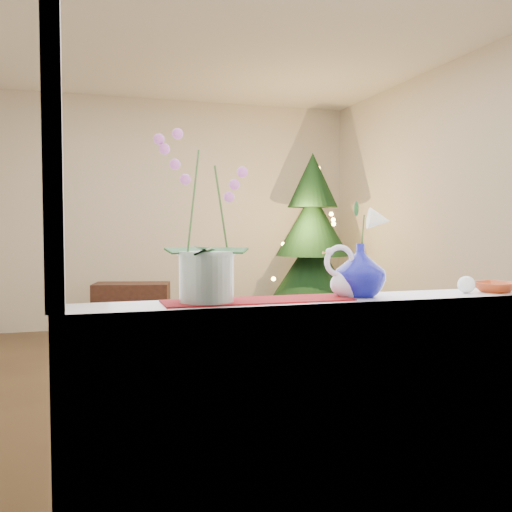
{
  "coord_description": "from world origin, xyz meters",
  "views": [
    {
      "loc": [
        -1.0,
        -4.36,
        1.2
      ],
      "look_at": [
        -0.09,
        -1.4,
        1.03
      ],
      "focal_mm": 40.0,
      "sensor_mm": 36.0,
      "label": 1
    }
  ],
  "objects_px": {
    "paperweight": "(466,285)",
    "amber_dish": "(495,288)",
    "swan": "(351,273)",
    "orchid_pot": "(206,217)",
    "side_table": "(132,311)",
    "blue_vase": "(360,266)",
    "xmas_tree": "(312,242)"
  },
  "relations": [
    {
      "from": "paperweight",
      "to": "amber_dish",
      "type": "height_order",
      "value": "paperweight"
    },
    {
      "from": "swan",
      "to": "orchid_pot",
      "type": "bearing_deg",
      "value": -167.16
    },
    {
      "from": "orchid_pot",
      "to": "side_table",
      "type": "bearing_deg",
      "value": 88.95
    },
    {
      "from": "swan",
      "to": "side_table",
      "type": "height_order",
      "value": "swan"
    },
    {
      "from": "amber_dish",
      "to": "side_table",
      "type": "distance_m",
      "value": 4.4
    },
    {
      "from": "paperweight",
      "to": "side_table",
      "type": "bearing_deg",
      "value": 103.54
    },
    {
      "from": "blue_vase",
      "to": "paperweight",
      "type": "relative_size",
      "value": 3.37
    },
    {
      "from": "orchid_pot",
      "to": "swan",
      "type": "height_order",
      "value": "orchid_pot"
    },
    {
      "from": "blue_vase",
      "to": "side_table",
      "type": "relative_size",
      "value": 0.3
    },
    {
      "from": "swan",
      "to": "amber_dish",
      "type": "bearing_deg",
      "value": 10.77
    },
    {
      "from": "swan",
      "to": "blue_vase",
      "type": "height_order",
      "value": "blue_vase"
    },
    {
      "from": "swan",
      "to": "paperweight",
      "type": "relative_size",
      "value": 3.21
    },
    {
      "from": "paperweight",
      "to": "orchid_pot",
      "type": "bearing_deg",
      "value": 179.31
    },
    {
      "from": "amber_dish",
      "to": "side_table",
      "type": "xyz_separation_m",
      "value": [
        -1.15,
        4.19,
        -0.64
      ]
    },
    {
      "from": "xmas_tree",
      "to": "side_table",
      "type": "xyz_separation_m",
      "value": [
        -2.04,
        0.08,
        -0.72
      ]
    },
    {
      "from": "orchid_pot",
      "to": "paperweight",
      "type": "relative_size",
      "value": 8.73
    },
    {
      "from": "swan",
      "to": "xmas_tree",
      "type": "height_order",
      "value": "xmas_tree"
    },
    {
      "from": "swan",
      "to": "side_table",
      "type": "xyz_separation_m",
      "value": [
        -0.49,
        4.17,
        -0.72
      ]
    },
    {
      "from": "orchid_pot",
      "to": "blue_vase",
      "type": "distance_m",
      "value": 0.64
    },
    {
      "from": "amber_dish",
      "to": "side_table",
      "type": "bearing_deg",
      "value": 105.32
    },
    {
      "from": "xmas_tree",
      "to": "swan",
      "type": "bearing_deg",
      "value": -110.76
    },
    {
      "from": "blue_vase",
      "to": "amber_dish",
      "type": "height_order",
      "value": "blue_vase"
    },
    {
      "from": "swan",
      "to": "amber_dish",
      "type": "xyz_separation_m",
      "value": [
        0.66,
        -0.02,
        -0.08
      ]
    },
    {
      "from": "xmas_tree",
      "to": "side_table",
      "type": "bearing_deg",
      "value": 177.82
    },
    {
      "from": "paperweight",
      "to": "side_table",
      "type": "height_order",
      "value": "paperweight"
    },
    {
      "from": "swan",
      "to": "amber_dish",
      "type": "relative_size",
      "value": 1.53
    },
    {
      "from": "amber_dish",
      "to": "xmas_tree",
      "type": "relative_size",
      "value": 0.07
    },
    {
      "from": "orchid_pot",
      "to": "paperweight",
      "type": "distance_m",
      "value": 1.12
    },
    {
      "from": "paperweight",
      "to": "amber_dish",
      "type": "relative_size",
      "value": 0.48
    },
    {
      "from": "paperweight",
      "to": "swan",
      "type": "bearing_deg",
      "value": 178.23
    },
    {
      "from": "paperweight",
      "to": "amber_dish",
      "type": "distance_m",
      "value": 0.14
    },
    {
      "from": "paperweight",
      "to": "amber_dish",
      "type": "xyz_separation_m",
      "value": [
        0.14,
        -0.0,
        -0.02
      ]
    }
  ]
}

